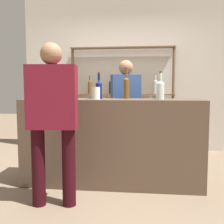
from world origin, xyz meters
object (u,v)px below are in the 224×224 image
object	(u,v)px
counter_bottle_3	(71,89)
cork_jar	(96,93)
counter_bottle_4	(57,89)
counter_bottle_1	(160,89)
server_behind_counter	(126,105)
counter_bottle_0	(126,87)
counter_bottle_2	(99,89)
wine_glass	(47,90)
customer_left	(52,113)

from	to	relation	value
counter_bottle_3	cork_jar	distance (m)	0.31
counter_bottle_4	cork_jar	xyz separation A→B (m)	(0.48, -0.06, -0.05)
counter_bottle_1	server_behind_counter	bearing A→B (deg)	122.09
counter_bottle_1	counter_bottle_0	bearing A→B (deg)	149.40
counter_bottle_2	cork_jar	size ratio (longest dim) A/B	2.21
cork_jar	server_behind_counter	size ratio (longest dim) A/B	0.09
counter_bottle_0	wine_glass	world-z (taller)	counter_bottle_0
counter_bottle_1	counter_bottle_2	world-z (taller)	counter_bottle_2
counter_bottle_3	counter_bottle_4	world-z (taller)	counter_bottle_3
counter_bottle_4	server_behind_counter	world-z (taller)	server_behind_counter
counter_bottle_0	counter_bottle_2	distance (m)	0.35
counter_bottle_1	customer_left	world-z (taller)	customer_left
counter_bottle_2	wine_glass	world-z (taller)	counter_bottle_2
counter_bottle_1	counter_bottle_2	size ratio (longest dim) A/B	0.99
counter_bottle_1	customer_left	size ratio (longest dim) A/B	0.20
counter_bottle_1	wine_glass	xyz separation A→B (m)	(-1.41, 0.21, -0.01)
counter_bottle_0	counter_bottle_3	world-z (taller)	counter_bottle_0
wine_glass	cork_jar	xyz separation A→B (m)	(0.67, -0.22, -0.04)
wine_glass	cork_jar	world-z (taller)	wine_glass
wine_glass	server_behind_counter	xyz separation A→B (m)	(0.98, 0.47, -0.22)
counter_bottle_3	counter_bottle_0	bearing A→B (deg)	16.54
counter_bottle_4	wine_glass	size ratio (longest dim) A/B	2.06
counter_bottle_0	counter_bottle_1	distance (m)	0.46
counter_bottle_0	counter_bottle_4	size ratio (longest dim) A/B	1.22
wine_glass	counter_bottle_0	bearing A→B (deg)	1.22
counter_bottle_3	counter_bottle_4	xyz separation A→B (m)	(-0.18, 0.01, -0.00)
counter_bottle_1	server_behind_counter	world-z (taller)	server_behind_counter
counter_bottle_1	server_behind_counter	distance (m)	0.84
counter_bottle_3	wine_glass	xyz separation A→B (m)	(-0.36, 0.17, -0.01)
counter_bottle_3	counter_bottle_2	bearing A→B (deg)	9.25
wine_glass	server_behind_counter	world-z (taller)	server_behind_counter
counter_bottle_0	cork_jar	size ratio (longest dim) A/B	2.63
counter_bottle_1	cork_jar	world-z (taller)	counter_bottle_1
counter_bottle_4	customer_left	distance (m)	0.71
wine_glass	server_behind_counter	bearing A→B (deg)	25.86
counter_bottle_4	cork_jar	distance (m)	0.49
cork_jar	server_behind_counter	world-z (taller)	server_behind_counter
counter_bottle_2	counter_bottle_4	world-z (taller)	counter_bottle_2
counter_bottle_2	server_behind_counter	world-z (taller)	server_behind_counter
counter_bottle_1	counter_bottle_2	distance (m)	0.72
counter_bottle_2	customer_left	distance (m)	0.80
counter_bottle_4	counter_bottle_0	bearing A→B (deg)	12.46
customer_left	server_behind_counter	distance (m)	1.43
counter_bottle_0	counter_bottle_3	xyz separation A→B (m)	(-0.65, -0.19, -0.02)
cork_jar	server_behind_counter	bearing A→B (deg)	66.01
counter_bottle_4	customer_left	bearing A→B (deg)	-75.76
counter_bottle_3	cork_jar	bearing A→B (deg)	-9.35
counter_bottle_0	customer_left	size ratio (longest dim) A/B	0.24
cork_jar	counter_bottle_1	bearing A→B (deg)	0.69
counter_bottle_4	wine_glass	distance (m)	0.24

